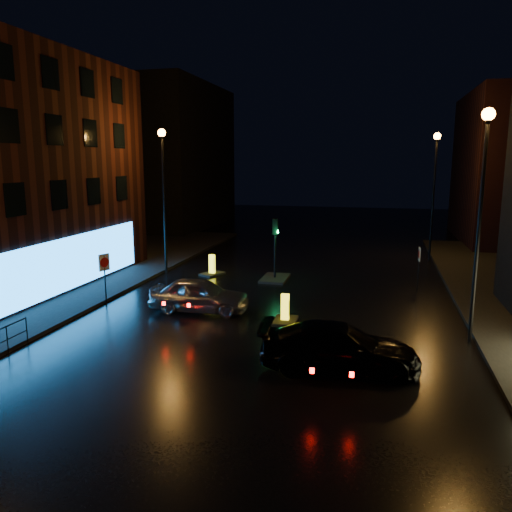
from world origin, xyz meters
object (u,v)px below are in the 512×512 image
(dark_sedan, at_px, (339,347))
(bollard_near, at_px, (285,316))
(traffic_signal, at_px, (275,271))
(road_sign_left, at_px, (104,267))
(silver_hatchback, at_px, (199,295))
(bollard_far, at_px, (212,270))
(road_sign_right, at_px, (419,258))

(dark_sedan, xyz_separation_m, bollard_near, (-2.55, 4.26, -0.47))
(traffic_signal, xyz_separation_m, road_sign_left, (-6.70, -6.67, 1.27))
(bollard_near, xyz_separation_m, road_sign_left, (-8.64, 0.68, 1.51))
(traffic_signal, relative_size, silver_hatchback, 0.79)
(traffic_signal, relative_size, bollard_far, 2.11)
(road_sign_right, bearing_deg, traffic_signal, -3.54)
(road_sign_left, bearing_deg, silver_hatchback, 21.23)
(traffic_signal, distance_m, silver_hatchback, 7.04)
(bollard_near, bearing_deg, dark_sedan, -59.13)
(traffic_signal, relative_size, road_sign_left, 1.46)
(bollard_near, height_order, road_sign_left, road_sign_left)
(silver_hatchback, xyz_separation_m, bollard_near, (3.97, -0.61, -0.48))
(traffic_signal, bearing_deg, bollard_far, 176.63)
(road_sign_right, bearing_deg, bollard_near, 48.66)
(bollard_near, distance_m, road_sign_left, 8.80)
(bollard_far, bearing_deg, traffic_signal, 20.65)
(bollard_far, bearing_deg, road_sign_right, 22.54)
(dark_sedan, relative_size, road_sign_right, 2.36)
(silver_hatchback, relative_size, road_sign_left, 1.85)
(traffic_signal, distance_m, road_sign_right, 7.78)
(bollard_far, xyz_separation_m, road_sign_right, (11.51, -0.30, 1.35))
(silver_hatchback, height_order, bollard_far, silver_hatchback)
(traffic_signal, height_order, road_sign_left, traffic_signal)
(bollard_near, xyz_separation_m, bollard_far, (-5.75, 7.57, 0.00))
(silver_hatchback, distance_m, road_sign_left, 4.78)
(silver_hatchback, xyz_separation_m, road_sign_right, (9.72, 6.67, 0.87))
(silver_hatchback, height_order, dark_sedan, silver_hatchback)
(bollard_far, bearing_deg, dark_sedan, -30.92)
(road_sign_right, bearing_deg, road_sign_left, 21.61)
(bollard_far, relative_size, road_sign_left, 0.69)
(traffic_signal, xyz_separation_m, road_sign_right, (7.70, -0.07, 1.11))
(silver_hatchback, bearing_deg, road_sign_left, 86.42)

